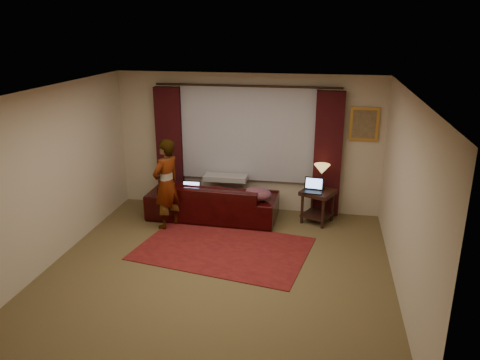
{
  "coord_description": "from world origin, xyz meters",
  "views": [
    {
      "loc": [
        1.43,
        -5.95,
        3.43
      ],
      "look_at": [
        0.1,
        1.2,
        1.0
      ],
      "focal_mm": 35.0,
      "sensor_mm": 36.0,
      "label": 1
    }
  ],
  "objects_px": {
    "sofa": "(213,193)",
    "person": "(166,184)",
    "end_table": "(317,206)",
    "laptop_table": "(313,186)",
    "laptop_sofa": "(190,190)",
    "tiffany_lamp": "(321,177)"
  },
  "relations": [
    {
      "from": "end_table",
      "to": "tiffany_lamp",
      "type": "relative_size",
      "value": 1.33
    },
    {
      "from": "laptop_sofa",
      "to": "tiffany_lamp",
      "type": "bearing_deg",
      "value": 8.94
    },
    {
      "from": "tiffany_lamp",
      "to": "person",
      "type": "relative_size",
      "value": 0.29
    },
    {
      "from": "laptop_sofa",
      "to": "person",
      "type": "height_order",
      "value": "person"
    },
    {
      "from": "end_table",
      "to": "laptop_table",
      "type": "xyz_separation_m",
      "value": [
        -0.1,
        -0.11,
        0.42
      ]
    },
    {
      "from": "sofa",
      "to": "person",
      "type": "distance_m",
      "value": 0.93
    },
    {
      "from": "sofa",
      "to": "person",
      "type": "height_order",
      "value": "person"
    },
    {
      "from": "sofa",
      "to": "laptop_table",
      "type": "xyz_separation_m",
      "value": [
        1.81,
        0.04,
        0.25
      ]
    },
    {
      "from": "tiffany_lamp",
      "to": "sofa",
      "type": "bearing_deg",
      "value": -172.86
    },
    {
      "from": "laptop_sofa",
      "to": "laptop_table",
      "type": "height_order",
      "value": "laptop_table"
    },
    {
      "from": "sofa",
      "to": "laptop_sofa",
      "type": "height_order",
      "value": "sofa"
    },
    {
      "from": "end_table",
      "to": "laptop_table",
      "type": "distance_m",
      "value": 0.45
    },
    {
      "from": "laptop_sofa",
      "to": "laptop_table",
      "type": "xyz_separation_m",
      "value": [
        2.18,
        0.24,
        0.13
      ]
    },
    {
      "from": "laptop_sofa",
      "to": "person",
      "type": "relative_size",
      "value": 0.23
    },
    {
      "from": "end_table",
      "to": "laptop_table",
      "type": "relative_size",
      "value": 1.69
    },
    {
      "from": "sofa",
      "to": "end_table",
      "type": "height_order",
      "value": "sofa"
    },
    {
      "from": "laptop_sofa",
      "to": "person",
      "type": "distance_m",
      "value": 0.5
    },
    {
      "from": "laptop_table",
      "to": "sofa",
      "type": "bearing_deg",
      "value": -171.83
    },
    {
      "from": "laptop_table",
      "to": "laptop_sofa",
      "type": "bearing_deg",
      "value": -166.58
    },
    {
      "from": "sofa",
      "to": "person",
      "type": "relative_size",
      "value": 1.48
    },
    {
      "from": "sofa",
      "to": "laptop_table",
      "type": "height_order",
      "value": "sofa"
    },
    {
      "from": "laptop_sofa",
      "to": "end_table",
      "type": "xyz_separation_m",
      "value": [
        2.28,
        0.35,
        -0.29
      ]
    }
  ]
}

